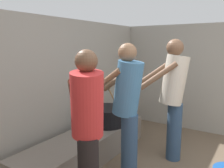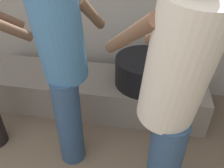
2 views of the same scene
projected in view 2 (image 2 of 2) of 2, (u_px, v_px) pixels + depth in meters
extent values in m
cube|color=slate|center=(96.00, 92.00, 2.49)|extent=(2.22, 0.60, 0.37)
cylinder|color=black|center=(145.00, 71.00, 2.23)|extent=(0.58, 0.58, 0.27)
cylinder|color=#937047|center=(160.00, 39.00, 2.03)|extent=(0.15, 0.23, 0.51)
cylinder|color=navy|center=(69.00, 122.00, 1.82)|extent=(0.20, 0.20, 0.78)
cylinder|color=teal|center=(59.00, 35.00, 1.44)|extent=(0.32, 0.40, 0.67)
cylinder|color=brown|center=(91.00, 14.00, 1.57)|extent=(0.10, 0.48, 0.36)
cylinder|color=brown|center=(54.00, 11.00, 1.62)|extent=(0.10, 0.48, 0.36)
cylinder|color=beige|center=(179.00, 66.00, 1.06)|extent=(0.46, 0.49, 0.69)
cylinder|color=brown|center=(174.00, 28.00, 1.25)|extent=(0.33, 0.45, 0.37)
cylinder|color=brown|center=(128.00, 36.00, 1.16)|extent=(0.33, 0.45, 0.37)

